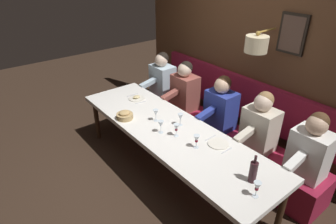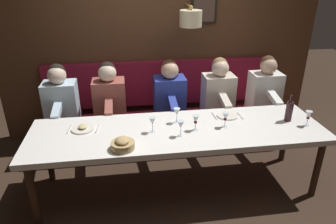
# 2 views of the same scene
# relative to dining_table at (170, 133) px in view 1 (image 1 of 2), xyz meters

# --- Properties ---
(ground_plane) EXTENTS (12.00, 12.00, 0.00)m
(ground_plane) POSITION_rel_dining_table_xyz_m (0.00, 0.00, -0.68)
(ground_plane) COLOR #332319
(dining_table) EXTENTS (0.90, 3.06, 0.74)m
(dining_table) POSITION_rel_dining_table_xyz_m (0.00, 0.00, 0.00)
(dining_table) COLOR silver
(dining_table) RESTS_ON ground_plane
(banquette_bench) EXTENTS (0.52, 3.26, 0.45)m
(banquette_bench) POSITION_rel_dining_table_xyz_m (0.89, 0.00, -0.46)
(banquette_bench) COLOR maroon
(banquette_bench) RESTS_ON ground_plane
(back_wall_panel) EXTENTS (0.59, 4.46, 2.90)m
(back_wall_panel) POSITION_rel_dining_table_xyz_m (1.46, -0.01, 0.68)
(back_wall_panel) COLOR #51331E
(back_wall_panel) RESTS_ON ground_plane
(diner_nearest) EXTENTS (0.60, 0.40, 0.79)m
(diner_nearest) POSITION_rel_dining_table_xyz_m (0.88, -1.34, 0.13)
(diner_nearest) COLOR white
(diner_nearest) RESTS_ON banquette_bench
(diner_near) EXTENTS (0.60, 0.40, 0.79)m
(diner_near) POSITION_rel_dining_table_xyz_m (0.88, -0.69, 0.13)
(diner_near) COLOR beige
(diner_near) RESTS_ON banquette_bench
(diner_middle) EXTENTS (0.60, 0.40, 0.79)m
(diner_middle) POSITION_rel_dining_table_xyz_m (0.88, -0.04, 0.13)
(diner_middle) COLOR #283893
(diner_middle) RESTS_ON banquette_bench
(diner_far) EXTENTS (0.60, 0.40, 0.79)m
(diner_far) POSITION_rel_dining_table_xyz_m (0.88, 0.73, 0.13)
(diner_far) COLOR #934C42
(diner_far) RESTS_ON banquette_bench
(diner_farthest) EXTENTS (0.60, 0.40, 0.79)m
(diner_farthest) POSITION_rel_dining_table_xyz_m (0.88, 1.32, 0.13)
(diner_farthest) COLOR silver
(diner_farthest) RESTS_ON banquette_bench
(place_setting_0) EXTENTS (0.24, 0.31, 0.01)m
(place_setting_0) POSITION_rel_dining_table_xyz_m (0.23, -0.61, 0.06)
(place_setting_0) COLOR silver
(place_setting_0) RESTS_ON dining_table
(place_setting_1) EXTENTS (0.24, 0.33, 0.05)m
(place_setting_1) POSITION_rel_dining_table_xyz_m (0.14, 0.98, 0.07)
(place_setting_1) COLOR silver
(place_setting_1) RESTS_ON dining_table
(wine_glass_0) EXTENTS (0.07, 0.07, 0.16)m
(wine_glass_0) POSITION_rel_dining_table_xyz_m (-0.02, -0.50, 0.17)
(wine_glass_0) COLOR silver
(wine_glass_0) RESTS_ON dining_table
(wine_glass_1) EXTENTS (0.07, 0.07, 0.16)m
(wine_glass_1) POSITION_rel_dining_table_xyz_m (0.16, -0.01, 0.17)
(wine_glass_1) COLOR silver
(wine_glass_1) RESTS_ON dining_table
(wine_glass_2) EXTENTS (0.07, 0.07, 0.16)m
(wine_glass_2) POSITION_rel_dining_table_xyz_m (-0.14, -0.00, 0.17)
(wine_glass_2) COLOR silver
(wine_glass_2) RESTS_ON dining_table
(wine_glass_3) EXTENTS (0.07, 0.07, 0.16)m
(wine_glass_3) POSITION_rel_dining_table_xyz_m (-0.02, 0.27, 0.17)
(wine_glass_3) COLOR silver
(wine_glass_3) RESTS_ON dining_table
(wine_glass_4) EXTENTS (0.07, 0.07, 0.16)m
(wine_glass_4) POSITION_rel_dining_table_xyz_m (-0.04, -0.17, 0.17)
(wine_glass_4) COLOR silver
(wine_glass_4) RESTS_ON dining_table
(wine_glass_5) EXTENTS (0.07, 0.07, 0.16)m
(wine_glass_5) POSITION_rel_dining_table_xyz_m (-0.11, -1.37, 0.17)
(wine_glass_5) COLOR silver
(wine_glass_5) RESTS_ON dining_table
(wine_bottle) EXTENTS (0.08, 0.08, 0.30)m
(wine_bottle) POSITION_rel_dining_table_xyz_m (0.03, -1.23, 0.17)
(wine_bottle) COLOR #33191E
(wine_bottle) RESTS_ON dining_table
(bread_bowl) EXTENTS (0.22, 0.22, 0.12)m
(bread_bowl) POSITION_rel_dining_table_xyz_m (-0.31, 0.57, 0.11)
(bread_bowl) COLOR tan
(bread_bowl) RESTS_ON dining_table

